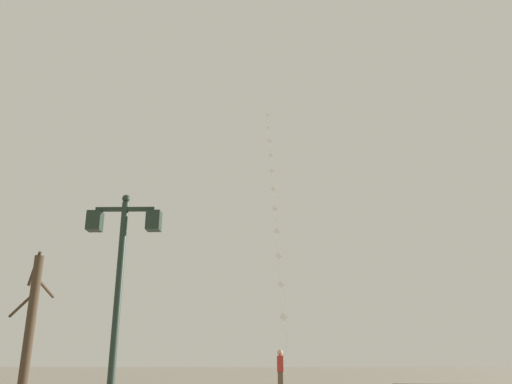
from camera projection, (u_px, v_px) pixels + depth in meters
name	position (u px, v px, depth m)	size (l,w,h in m)	color
twin_lantern_lamp_post	(121.00, 262.00, 10.07)	(1.48, 0.28, 4.57)	#1E2D23
kite_train	(274.00, 201.00, 32.07)	(1.00, 15.48, 20.73)	brown
kite_flyer	(280.00, 371.00, 19.89)	(0.24, 0.60, 1.71)	brown
bare_tree	(30.00, 323.00, 16.46)	(1.25, 1.40, 4.81)	#423323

